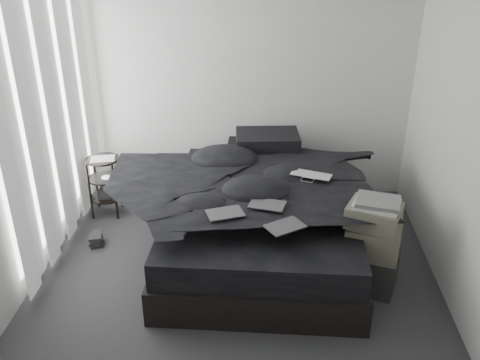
# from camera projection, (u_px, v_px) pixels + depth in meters

# --- Properties ---
(floor) EXTENTS (3.60, 4.20, 0.01)m
(floor) POSITION_uv_depth(u_px,v_px,m) (235.00, 300.00, 4.58)
(floor) COLOR #343436
(floor) RESTS_ON ground
(wall_back) EXTENTS (3.60, 0.01, 2.60)m
(wall_back) POSITION_uv_depth(u_px,v_px,m) (247.00, 83.00, 5.87)
(wall_back) COLOR silver
(wall_back) RESTS_ON ground
(wall_left) EXTENTS (0.01, 4.20, 2.60)m
(wall_left) POSITION_uv_depth(u_px,v_px,m) (0.00, 156.00, 4.09)
(wall_left) COLOR silver
(wall_left) RESTS_ON ground
(wall_right) EXTENTS (0.01, 4.20, 2.60)m
(wall_right) POSITION_uv_depth(u_px,v_px,m) (479.00, 168.00, 3.90)
(wall_right) COLOR silver
(wall_right) RESTS_ON ground
(window_left) EXTENTS (0.02, 2.00, 2.30)m
(window_left) POSITION_uv_depth(u_px,v_px,m) (46.00, 111.00, 4.87)
(window_left) COLOR white
(window_left) RESTS_ON wall_left
(curtain_left) EXTENTS (0.06, 2.12, 2.48)m
(curtain_left) POSITION_uv_depth(u_px,v_px,m) (53.00, 119.00, 4.90)
(curtain_left) COLOR white
(curtain_left) RESTS_ON wall_left
(bed) EXTENTS (1.81, 2.37, 0.32)m
(bed) POSITION_uv_depth(u_px,v_px,m) (261.00, 236.00, 5.19)
(bed) COLOR black
(bed) RESTS_ON floor
(mattress) EXTENTS (1.74, 2.30, 0.25)m
(mattress) POSITION_uv_depth(u_px,v_px,m) (262.00, 210.00, 5.06)
(mattress) COLOR black
(mattress) RESTS_ON bed
(duvet) EXTENTS (1.76, 2.03, 0.27)m
(duvet) POSITION_uv_depth(u_px,v_px,m) (262.00, 188.00, 4.90)
(duvet) COLOR black
(duvet) RESTS_ON mattress
(pillow_lower) EXTENTS (0.71, 0.49, 0.16)m
(pillow_lower) POSITION_uv_depth(u_px,v_px,m) (260.00, 152.00, 5.79)
(pillow_lower) COLOR black
(pillow_lower) RESTS_ON mattress
(pillow_upper) EXTENTS (0.70, 0.51, 0.15)m
(pillow_upper) POSITION_uv_depth(u_px,v_px,m) (267.00, 140.00, 5.70)
(pillow_upper) COLOR black
(pillow_upper) RESTS_ON pillow_lower
(laptop) EXTENTS (0.43, 0.35, 0.03)m
(laptop) POSITION_uv_depth(u_px,v_px,m) (310.00, 170.00, 4.90)
(laptop) COLOR silver
(laptop) RESTS_ON duvet
(comic_a) EXTENTS (0.35, 0.29, 0.01)m
(comic_a) POSITION_uv_depth(u_px,v_px,m) (225.00, 204.00, 4.34)
(comic_a) COLOR black
(comic_a) RESTS_ON duvet
(comic_b) EXTENTS (0.33, 0.25, 0.01)m
(comic_b) POSITION_uv_depth(u_px,v_px,m) (267.00, 195.00, 4.47)
(comic_b) COLOR black
(comic_b) RESTS_ON duvet
(comic_c) EXTENTS (0.35, 0.33, 0.01)m
(comic_c) POSITION_uv_depth(u_px,v_px,m) (285.00, 215.00, 4.15)
(comic_c) COLOR black
(comic_c) RESTS_ON duvet
(side_stand) EXTENTS (0.37, 0.37, 0.64)m
(side_stand) POSITION_uv_depth(u_px,v_px,m) (105.00, 186.00, 5.77)
(side_stand) COLOR black
(side_stand) RESTS_ON floor
(papers) EXTENTS (0.28, 0.24, 0.01)m
(papers) POSITION_uv_depth(u_px,v_px,m) (103.00, 159.00, 5.62)
(papers) COLOR white
(papers) RESTS_ON side_stand
(floor_books) EXTENTS (0.17, 0.20, 0.12)m
(floor_books) POSITION_uv_depth(u_px,v_px,m) (96.00, 239.00, 5.32)
(floor_books) COLOR black
(floor_books) RESTS_ON floor
(box_lower) EXTENTS (0.57, 0.51, 0.35)m
(box_lower) POSITION_uv_depth(u_px,v_px,m) (368.00, 269.00, 4.68)
(box_lower) COLOR black
(box_lower) RESTS_ON floor
(box_mid) EXTENTS (0.52, 0.46, 0.27)m
(box_mid) POSITION_uv_depth(u_px,v_px,m) (373.00, 240.00, 4.53)
(box_mid) COLOR #63604E
(box_mid) RESTS_ON box_lower
(box_upper) EXTENTS (0.52, 0.48, 0.19)m
(box_upper) POSITION_uv_depth(u_px,v_px,m) (374.00, 216.00, 4.45)
(box_upper) COLOR #63604E
(box_upper) RESTS_ON box_mid
(art_book_white) EXTENTS (0.44, 0.40, 0.04)m
(art_book_white) POSITION_uv_depth(u_px,v_px,m) (377.00, 204.00, 4.40)
(art_book_white) COLOR silver
(art_book_white) RESTS_ON box_upper
(art_book_snake) EXTENTS (0.41, 0.36, 0.03)m
(art_book_snake) POSITION_uv_depth(u_px,v_px,m) (378.00, 201.00, 4.37)
(art_book_snake) COLOR silver
(art_book_snake) RESTS_ON art_book_white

